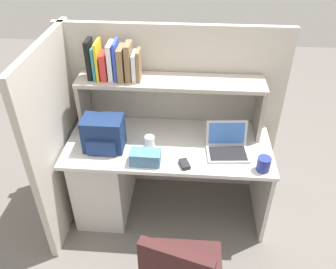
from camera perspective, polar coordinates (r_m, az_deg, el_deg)
ground_plane at (r=3.24m, az=0.07°, el=-11.76°), size 8.00×8.00×0.00m
desk at (r=3.01m, az=-7.39°, el=-6.03°), size 1.60×0.70×0.73m
cubicle_partition_rear at (r=3.04m, az=0.60°, el=3.58°), size 1.84×0.05×1.55m
cubicle_partition_left at (r=2.86m, az=-17.22°, el=-0.48°), size 0.05×1.06×1.55m
overhead_hutch at (r=2.73m, az=0.39°, el=7.04°), size 1.44×0.28×0.45m
reference_books_on_shelf at (r=2.68m, az=-8.73°, el=11.56°), size 0.40×0.19×0.30m
laptop at (r=2.68m, az=9.61°, el=-1.85°), size 0.33×0.28×0.22m
backpack at (r=2.68m, az=-10.47°, el=0.07°), size 0.30×0.22×0.26m
computer_mouse at (r=2.53m, az=2.71°, el=-4.84°), size 0.09×0.12×0.03m
paper_cup at (r=2.68m, az=-2.99°, el=-1.25°), size 0.08×0.08×0.10m
tissue_box at (r=2.54m, az=-3.69°, el=-3.73°), size 0.22×0.12×0.10m
snack_canister at (r=2.56m, az=15.31°, el=-4.66°), size 0.10×0.10×0.11m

